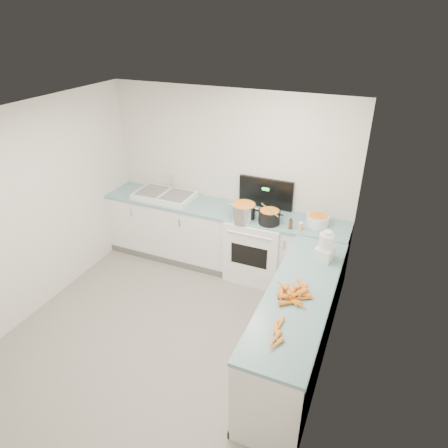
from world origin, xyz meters
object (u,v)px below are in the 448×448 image
at_px(stove, 257,245).
at_px(spice_jar, 301,227).
at_px(mixing_bowl, 317,220).
at_px(black_pot, 269,218).
at_px(extract_bottle, 291,225).
at_px(steel_pot, 243,212).
at_px(sink, 165,195).
at_px(food_processor, 325,247).

xyz_separation_m(stove, spice_jar, (0.61, -0.17, 0.51)).
xyz_separation_m(stove, mixing_bowl, (0.77, 0.05, 0.53)).
xyz_separation_m(mixing_bowl, spice_jar, (-0.16, -0.23, -0.02)).
relative_size(black_pot, spice_jar, 3.01).
height_order(extract_bottle, spice_jar, extract_bottle).
distance_m(stove, steel_pot, 0.61).
distance_m(sink, spice_jar, 2.07).
bearing_deg(black_pot, mixing_bowl, 18.90).
relative_size(stove, sink, 1.58).
distance_m(stove, sink, 1.54).
relative_size(stove, mixing_bowl, 4.78).
distance_m(sink, food_processor, 2.56).
relative_size(steel_pot, black_pot, 1.17).
bearing_deg(black_pot, sink, 174.35).
height_order(steel_pot, mixing_bowl, steel_pot).
relative_size(mixing_bowl, spice_jar, 3.09).
height_order(stove, food_processor, stove).
xyz_separation_m(sink, extract_bottle, (1.93, -0.20, 0.02)).
height_order(steel_pot, food_processor, food_processor).
bearing_deg(extract_bottle, steel_pot, 179.03).
xyz_separation_m(sink, food_processor, (2.45, -0.73, 0.11)).
height_order(black_pot, mixing_bowl, black_pot).
bearing_deg(black_pot, spice_jar, -3.84).
bearing_deg(sink, steel_pot, -8.38).
bearing_deg(mixing_bowl, sink, -179.09).
relative_size(stove, extract_bottle, 11.32).
bearing_deg(spice_jar, extract_bottle, -174.56).
relative_size(sink, steel_pot, 2.65).
distance_m(stove, extract_bottle, 0.74).
xyz_separation_m(steel_pot, food_processor, (1.15, -0.54, 0.05)).
xyz_separation_m(steel_pot, extract_bottle, (0.63, -0.01, -0.04)).
bearing_deg(extract_bottle, black_pot, 172.28).
bearing_deg(sink, food_processor, -16.61).
bearing_deg(steel_pot, stove, 49.41).
distance_m(stove, mixing_bowl, 0.94).
xyz_separation_m(steel_pot, spice_jar, (0.76, 0.00, -0.05)).
relative_size(mixing_bowl, extract_bottle, 2.37).
relative_size(black_pot, extract_bottle, 2.30).
bearing_deg(food_processor, extract_bottle, 134.41).
bearing_deg(stove, steel_pot, -130.59).
xyz_separation_m(extract_bottle, spice_jar, (0.12, 0.01, -0.01)).
xyz_separation_m(sink, spice_jar, (2.06, -0.19, 0.01)).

